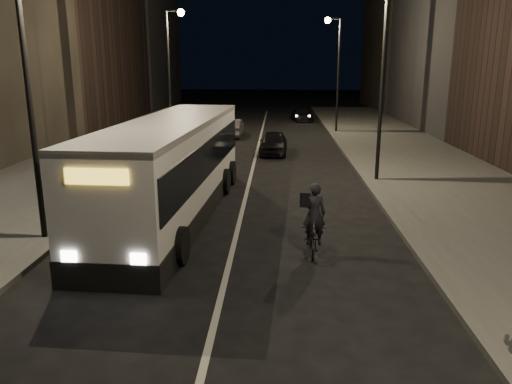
# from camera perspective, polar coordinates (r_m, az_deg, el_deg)

# --- Properties ---
(ground) EXTENTS (180.00, 180.00, 0.00)m
(ground) POSITION_cam_1_polar(r_m,az_deg,el_deg) (10.96, -4.41, -13.35)
(ground) COLOR black
(ground) RESTS_ON ground
(sidewalk_right) EXTENTS (7.00, 70.00, 0.16)m
(sidewalk_right) POSITION_cam_1_polar(r_m,az_deg,el_deg) (25.21, 19.22, 2.20)
(sidewalk_right) COLOR #3D3D3B
(sidewalk_right) RESTS_ON ground
(sidewalk_left) EXTENTS (7.00, 70.00, 0.16)m
(sidewalk_left) POSITION_cam_1_polar(r_m,az_deg,el_deg) (26.04, -19.52, 2.55)
(sidewalk_left) COLOR #3D3D3B
(sidewalk_left) RESTS_ON ground
(streetlight_right_mid) EXTENTS (1.20, 0.44, 8.12)m
(streetlight_right_mid) POSITION_cam_1_polar(r_m,az_deg,el_deg) (21.99, 13.71, 14.79)
(streetlight_right_mid) COLOR black
(streetlight_right_mid) RESTS_ON sidewalk_right
(streetlight_right_far) EXTENTS (1.20, 0.44, 8.12)m
(streetlight_right_far) POSITION_cam_1_polar(r_m,az_deg,el_deg) (37.83, 9.04, 14.75)
(streetlight_right_far) COLOR black
(streetlight_right_far) RESTS_ON sidewalk_right
(streetlight_left_near) EXTENTS (1.20, 0.44, 8.12)m
(streetlight_left_near) POSITION_cam_1_polar(r_m,az_deg,el_deg) (15.12, -24.04, 14.25)
(streetlight_left_near) COLOR black
(streetlight_left_near) RESTS_ON sidewalk_left
(streetlight_left_far) EXTENTS (1.20, 0.44, 8.12)m
(streetlight_left_far) POSITION_cam_1_polar(r_m,az_deg,el_deg) (32.29, -9.54, 14.80)
(streetlight_left_far) COLOR black
(streetlight_left_far) RESTS_ON sidewalk_left
(city_bus) EXTENTS (3.40, 12.33, 3.29)m
(city_bus) POSITION_cam_1_polar(r_m,az_deg,el_deg) (17.15, -9.53, 3.15)
(city_bus) COLOR silver
(city_bus) RESTS_ON ground
(cyclist_on_bicycle) EXTENTS (0.68, 1.81, 2.06)m
(cyclist_on_bicycle) POSITION_cam_1_polar(r_m,az_deg,el_deg) (13.73, 6.54, -4.39)
(cyclist_on_bicycle) COLOR black
(cyclist_on_bicycle) RESTS_ON ground
(car_near) EXTENTS (1.66, 3.83, 1.29)m
(car_near) POSITION_cam_1_polar(r_m,az_deg,el_deg) (28.95, 2.02, 5.66)
(car_near) COLOR black
(car_near) RESTS_ON ground
(car_mid) EXTENTS (1.43, 3.95, 1.29)m
(car_mid) POSITION_cam_1_polar(r_m,az_deg,el_deg) (35.70, -2.74, 7.35)
(car_mid) COLOR #3A393C
(car_mid) RESTS_ON ground
(car_far) EXTENTS (2.13, 4.13, 1.15)m
(car_far) POSITION_cam_1_polar(r_m,az_deg,el_deg) (45.89, 5.27, 8.82)
(car_far) COLOR black
(car_far) RESTS_ON ground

